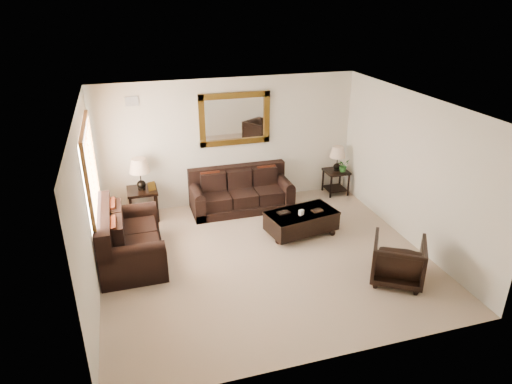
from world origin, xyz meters
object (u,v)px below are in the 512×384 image
object	(u,v)px
armchair	(398,258)
loveseat	(127,242)
end_table_left	(141,180)
coffee_table	(301,220)
sofa	(241,194)
end_table_right	(337,163)

from	to	relation	value
armchair	loveseat	bearing A→B (deg)	8.96
end_table_left	coffee_table	bearing A→B (deg)	-28.00
sofa	end_table_left	xyz separation A→B (m)	(-2.02, 0.08, 0.53)
end_table_right	coffee_table	xyz separation A→B (m)	(-1.46, -1.55, -0.45)
sofa	end_table_right	distance (m)	2.32
coffee_table	end_table_right	bearing A→B (deg)	36.20
sofa	end_table_right	bearing A→B (deg)	3.11
end_table_right	end_table_left	bearing A→B (deg)	-179.45
loveseat	armchair	bearing A→B (deg)	-114.20
end_table_left	coffee_table	xyz separation A→B (m)	(2.84, -1.51, -0.56)
end_table_left	armchair	world-z (taller)	end_table_left
end_table_left	coffee_table	distance (m)	3.26
loveseat	end_table_left	bearing A→B (deg)	-13.61
end_table_left	coffee_table	size ratio (longest dim) A/B	0.91
coffee_table	armchair	xyz separation A→B (m)	(0.89, -1.88, 0.13)
sofa	coffee_table	world-z (taller)	sofa
end_table_left	armchair	xyz separation A→B (m)	(3.73, -3.39, -0.44)
end_table_right	coffee_table	size ratio (longest dim) A/B	0.78
loveseat	end_table_left	size ratio (longest dim) A/B	1.36
sofa	end_table_right	xyz separation A→B (m)	(2.28, 0.12, 0.41)
loveseat	coffee_table	distance (m)	3.21
end_table_right	armchair	distance (m)	3.49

